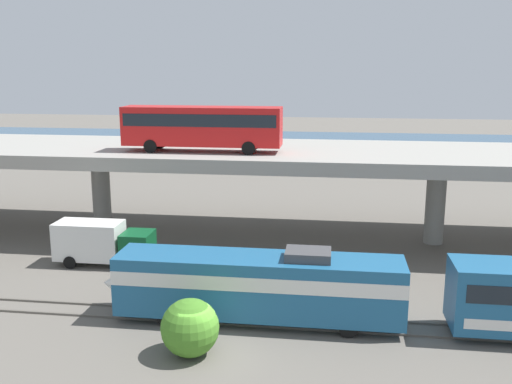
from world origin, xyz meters
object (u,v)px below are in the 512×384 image
at_px(transit_bus_on_overpass, 202,125).
at_px(parked_car_5, 288,150).
at_px(service_truck_west, 102,242).
at_px(parked_car_3, 177,146).
at_px(train_locomotive, 244,282).
at_px(parked_car_1, 465,152).
at_px(parked_car_2, 139,145).
at_px(parked_car_0, 219,146).
at_px(parked_car_4, 434,154).
at_px(parked_car_6, 499,156).

height_order(transit_bus_on_overpass, parked_car_5, transit_bus_on_overpass).
xyz_separation_m(service_truck_west, parked_car_3, (-7.10, 45.45, 0.37)).
height_order(train_locomotive, parked_car_3, train_locomotive).
distance_m(train_locomotive, parked_car_5, 50.95).
bearing_deg(train_locomotive, parked_car_3, -70.89).
relative_size(parked_car_1, parked_car_2, 0.97).
relative_size(service_truck_west, parked_car_1, 1.64).
distance_m(train_locomotive, transit_bus_on_overpass, 16.28).
relative_size(parked_car_2, parked_car_3, 0.96).
xyz_separation_m(parked_car_0, parked_car_3, (-6.26, -0.63, -0.00)).
bearing_deg(parked_car_3, parked_car_1, -0.78).
height_order(parked_car_4, parked_car_5, same).
bearing_deg(train_locomotive, service_truck_west, -34.05).
xyz_separation_m(parked_car_1, parked_car_5, (-24.23, -1.60, -0.00)).
bearing_deg(parked_car_3, parked_car_5, -7.42).
bearing_deg(parked_car_1, parked_car_2, 179.20).
bearing_deg(train_locomotive, parked_car_6, -117.83).
xyz_separation_m(transit_bus_on_overpass, parked_car_1, (27.77, 38.89, -7.29)).
height_order(train_locomotive, parked_car_0, train_locomotive).
xyz_separation_m(parked_car_0, parked_car_1, (34.54, -1.19, -0.00)).
bearing_deg(parked_car_6, parked_car_1, 136.32).
bearing_deg(parked_car_4, parked_car_0, 172.34).
height_order(service_truck_west, parked_car_3, service_truck_west).
xyz_separation_m(train_locomotive, service_truck_west, (-11.29, 7.63, -0.56)).
bearing_deg(parked_car_2, parked_car_4, 175.26).
distance_m(service_truck_west, parked_car_2, 47.36).
relative_size(parked_car_0, parked_car_3, 1.03).
relative_size(parked_car_3, parked_car_5, 1.11).
height_order(transit_bus_on_overpass, parked_car_0, transit_bus_on_overpass).
height_order(parked_car_1, parked_car_3, same).
bearing_deg(parked_car_6, parked_car_0, 173.17).
distance_m(train_locomotive, parked_car_6, 55.57).
distance_m(transit_bus_on_overpass, service_truck_west, 11.40).
bearing_deg(parked_car_2, parked_car_3, 179.05).
bearing_deg(parked_car_5, parked_car_6, -3.65).
distance_m(parked_car_4, parked_car_5, 19.65).
height_order(parked_car_2, parked_car_5, same).
height_order(train_locomotive, parked_car_4, train_locomotive).
xyz_separation_m(parked_car_3, parked_car_5, (16.57, -2.16, -0.00)).
distance_m(train_locomotive, service_truck_west, 13.63).
height_order(parked_car_0, parked_car_2, same).
xyz_separation_m(parked_car_1, parked_car_3, (-40.80, 0.55, 0.00)).
bearing_deg(service_truck_west, parked_car_5, 77.66).
bearing_deg(parked_car_5, parked_car_0, 164.87).
xyz_separation_m(train_locomotive, parked_car_3, (-18.39, 53.07, -0.18)).
bearing_deg(parked_car_4, parked_car_5, 176.40).
relative_size(parked_car_1, parked_car_5, 1.02).
height_order(parked_car_1, parked_car_6, same).
relative_size(parked_car_0, parked_car_2, 1.07).
distance_m(parked_car_2, parked_car_4, 42.20).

